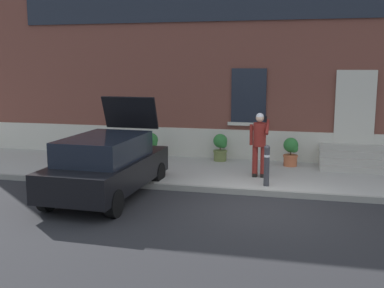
{
  "coord_description": "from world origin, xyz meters",
  "views": [
    {
      "loc": [
        0.92,
        -10.15,
        3.17
      ],
      "look_at": [
        -1.89,
        1.6,
        1.1
      ],
      "focal_mm": 43.57,
      "sensor_mm": 36.0,
      "label": 1
    }
  ],
  "objects_px": {
    "planter_charcoal": "(151,146)",
    "planter_terracotta": "(291,151)",
    "hatchback_car_black": "(107,164)",
    "bollard_near_person": "(267,164)",
    "planter_olive": "(220,147)",
    "person_on_phone": "(259,141)"
  },
  "relations": [
    {
      "from": "hatchback_car_black",
      "to": "planter_charcoal",
      "type": "bearing_deg",
      "value": 92.42
    },
    {
      "from": "hatchback_car_black",
      "to": "person_on_phone",
      "type": "bearing_deg",
      "value": 33.28
    },
    {
      "from": "bollard_near_person",
      "to": "planter_charcoal",
      "type": "bearing_deg",
      "value": 147.22
    },
    {
      "from": "planter_charcoal",
      "to": "planter_terracotta",
      "type": "xyz_separation_m",
      "value": [
        4.38,
        0.04,
        0.0
      ]
    },
    {
      "from": "planter_olive",
      "to": "hatchback_car_black",
      "type": "bearing_deg",
      "value": -116.1
    },
    {
      "from": "planter_charcoal",
      "to": "planter_terracotta",
      "type": "height_order",
      "value": "same"
    },
    {
      "from": "planter_charcoal",
      "to": "planter_olive",
      "type": "relative_size",
      "value": 1.0
    },
    {
      "from": "person_on_phone",
      "to": "planter_olive",
      "type": "distance_m",
      "value": 2.41
    },
    {
      "from": "bollard_near_person",
      "to": "person_on_phone",
      "type": "height_order",
      "value": "person_on_phone"
    },
    {
      "from": "hatchback_car_black",
      "to": "planter_terracotta",
      "type": "relative_size",
      "value": 4.78
    },
    {
      "from": "bollard_near_person",
      "to": "planter_olive",
      "type": "xyz_separation_m",
      "value": [
        -1.66,
        2.79,
        -0.11
      ]
    },
    {
      "from": "person_on_phone",
      "to": "planter_charcoal",
      "type": "bearing_deg",
      "value": 172.05
    },
    {
      "from": "person_on_phone",
      "to": "planter_charcoal",
      "type": "relative_size",
      "value": 2.04
    },
    {
      "from": "planter_olive",
      "to": "bollard_near_person",
      "type": "bearing_deg",
      "value": -59.18
    },
    {
      "from": "planter_terracotta",
      "to": "planter_charcoal",
      "type": "bearing_deg",
      "value": -179.44
    },
    {
      "from": "bollard_near_person",
      "to": "person_on_phone",
      "type": "xyz_separation_m",
      "value": [
        -0.27,
        0.89,
        0.44
      ]
    },
    {
      "from": "planter_olive",
      "to": "person_on_phone",
      "type": "bearing_deg",
      "value": -53.79
    },
    {
      "from": "planter_terracotta",
      "to": "bollard_near_person",
      "type": "bearing_deg",
      "value": -101.78
    },
    {
      "from": "hatchback_car_black",
      "to": "bollard_near_person",
      "type": "height_order",
      "value": "hatchback_car_black"
    },
    {
      "from": "person_on_phone",
      "to": "planter_terracotta",
      "type": "xyz_separation_m",
      "value": [
        0.8,
        1.63,
        -0.55
      ]
    },
    {
      "from": "hatchback_car_black",
      "to": "bollard_near_person",
      "type": "distance_m",
      "value": 3.93
    },
    {
      "from": "hatchback_car_black",
      "to": "person_on_phone",
      "type": "distance_m",
      "value": 4.1
    }
  ]
}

